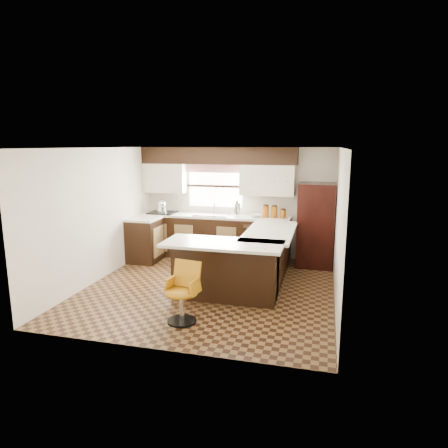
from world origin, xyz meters
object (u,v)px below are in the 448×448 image
(peninsula_long, at_px, (267,257))
(refrigerator, at_px, (316,225))
(bar_chair, at_px, (181,293))
(peninsula_return, at_px, (226,271))

(peninsula_long, bearing_deg, refrigerator, 55.84)
(peninsula_long, relative_size, refrigerator, 1.15)
(refrigerator, bearing_deg, bar_chair, -117.98)
(peninsula_return, bearing_deg, refrigerator, 58.37)
(peninsula_return, xyz_separation_m, bar_chair, (-0.37, -1.05, -0.02))
(peninsula_long, bearing_deg, peninsula_return, -118.30)
(bar_chair, bearing_deg, refrigerator, 71.97)
(refrigerator, relative_size, bar_chair, 2.00)
(peninsula_long, xyz_separation_m, bar_chair, (-0.90, -2.02, -0.02))
(refrigerator, distance_m, bar_chair, 3.68)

